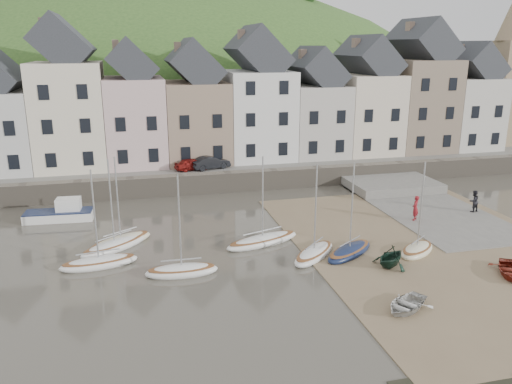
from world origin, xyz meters
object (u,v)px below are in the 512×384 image
object	(u,v)px
rowboat_white	(406,304)
car_right	(211,163)
sailboat_0	(115,245)
rowboat_red	(512,270)
car_left	(192,164)
rowboat_green	(391,256)
person_dark	(474,201)
person_red	(415,208)

from	to	relation	value
rowboat_white	car_right	world-z (taller)	car_right
sailboat_0	rowboat_red	xyz separation A→B (m)	(22.66, -9.86, 0.13)
rowboat_red	car_left	size ratio (longest dim) A/B	0.95
rowboat_green	rowboat_red	distance (m)	6.92
rowboat_red	person_dark	bearing A→B (deg)	93.38
rowboat_white	person_red	bearing A→B (deg)	116.63
person_dark	car_left	size ratio (longest dim) A/B	0.53
car_left	rowboat_red	bearing A→B (deg)	-161.01
sailboat_0	person_dark	bearing A→B (deg)	1.89
rowboat_white	person_red	distance (m)	14.45
person_red	car_left	bearing A→B (deg)	-86.01
rowboat_red	car_left	xyz separation A→B (m)	(-15.68, 24.31, 1.78)
rowboat_red	rowboat_white	bearing A→B (deg)	-135.91
sailboat_0	person_dark	distance (m)	27.90
car_left	rowboat_white	bearing A→B (deg)	-177.76
rowboat_white	car_left	xyz separation A→B (m)	(-7.63, 26.45, 1.81)
rowboat_green	car_left	world-z (taller)	car_left
person_red	rowboat_white	bearing A→B (deg)	14.91
person_dark	car_right	distance (m)	23.47
rowboat_red	person_red	bearing A→B (deg)	121.47
sailboat_0	person_red	bearing A→B (deg)	0.60
rowboat_red	person_dark	size ratio (longest dim) A/B	1.78
rowboat_green	person_dark	bearing A→B (deg)	91.76
rowboat_green	rowboat_red	xyz separation A→B (m)	(6.28, -2.87, -0.33)
person_red	car_left	world-z (taller)	car_left
person_red	car_right	bearing A→B (deg)	-89.51
rowboat_white	rowboat_green	world-z (taller)	rowboat_green
sailboat_0	car_left	size ratio (longest dim) A/B	1.89
car_left	car_right	world-z (taller)	car_right
sailboat_0	rowboat_green	world-z (taller)	sailboat_0
rowboat_green	rowboat_red	size ratio (longest dim) A/B	0.79
car_right	car_left	bearing A→B (deg)	73.18
sailboat_0	rowboat_white	bearing A→B (deg)	-39.42
rowboat_red	rowboat_green	bearing A→B (deg)	-175.39
rowboat_white	car_left	distance (m)	27.59
car_right	rowboat_green	bearing A→B (deg)	-177.20
rowboat_green	car_left	xyz separation A→B (m)	(-9.40, 21.44, 1.45)
rowboat_red	sailboat_0	bearing A→B (deg)	-174.33
rowboat_white	rowboat_red	size ratio (longest dim) A/B	0.92
sailboat_0	rowboat_white	distance (m)	18.91
sailboat_0	car_left	bearing A→B (deg)	64.22
person_dark	car_left	xyz separation A→B (m)	(-20.90, 13.53, 1.16)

